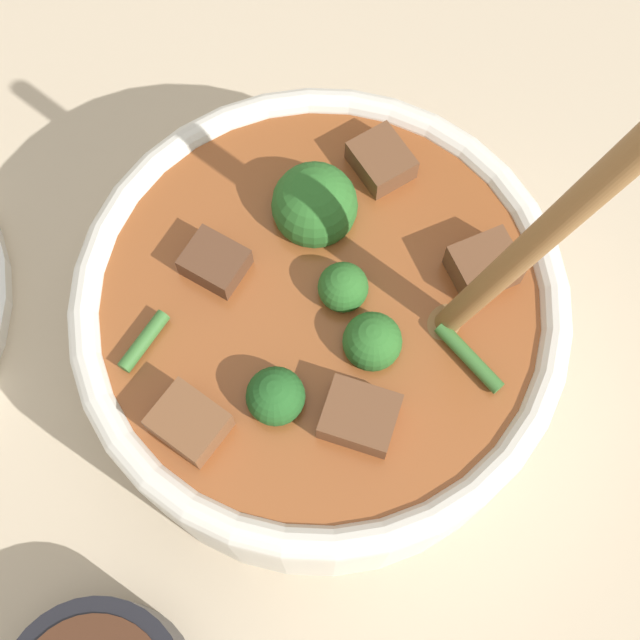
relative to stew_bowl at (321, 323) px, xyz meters
The scene contains 2 objects.
ground_plane 0.05m from the stew_bowl, 40.96° to the right, with size 4.00×4.00×0.00m, color #C6B293.
stew_bowl is the anchor object (origin of this frame).
Camera 1 is at (0.14, 0.08, 0.48)m, focal length 50.00 mm.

